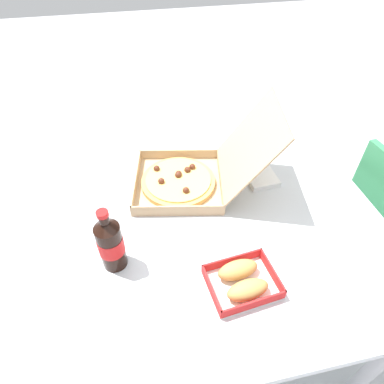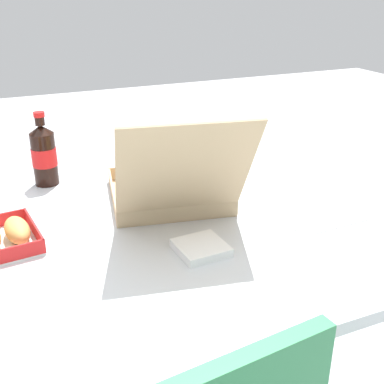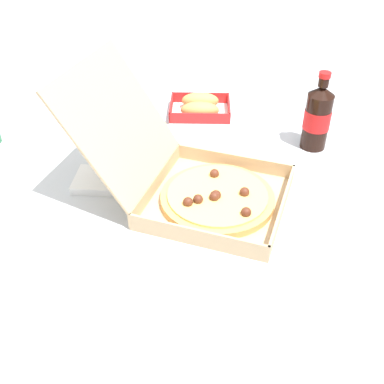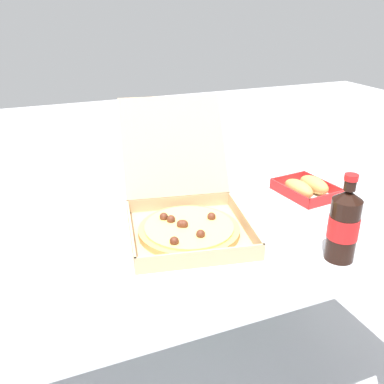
% 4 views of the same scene
% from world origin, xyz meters
% --- Properties ---
extents(ground_plane, '(10.00, 10.00, 0.00)m').
position_xyz_m(ground_plane, '(0.00, 0.00, 0.00)').
color(ground_plane, '#B2B2B7').
extents(dining_table, '(1.33, 0.99, 0.71)m').
position_xyz_m(dining_table, '(0.00, 0.00, 0.65)').
color(dining_table, silver).
rests_on(dining_table, ground_plane).
extents(pizza_box_open, '(0.41, 0.55, 0.31)m').
position_xyz_m(pizza_box_open, '(-0.03, -0.11, 0.76)').
color(pizza_box_open, tan).
rests_on(pizza_box_open, dining_table).
extents(bread_side_box, '(0.17, 0.21, 0.06)m').
position_xyz_m(bread_side_box, '(0.41, -0.06, 0.74)').
color(bread_side_box, white).
rests_on(bread_side_box, dining_table).
extents(cola_bottle, '(0.07, 0.07, 0.22)m').
position_xyz_m(cola_bottle, '(0.26, -0.40, 0.81)').
color(cola_bottle, black).
rests_on(cola_bottle, dining_table).
extents(paper_menu, '(0.22, 0.16, 0.00)m').
position_xyz_m(paper_menu, '(-0.36, 0.12, 0.72)').
color(paper_menu, white).
rests_on(paper_menu, dining_table).
extents(napkin_pile, '(0.12, 0.12, 0.02)m').
position_xyz_m(napkin_pile, '(-0.00, 0.16, 0.72)').
color(napkin_pile, white).
rests_on(napkin_pile, dining_table).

